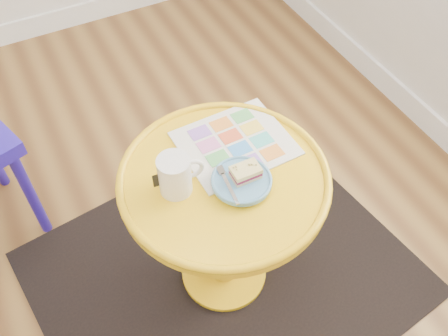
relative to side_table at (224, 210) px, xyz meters
name	(u,v)px	position (x,y,z in m)	size (l,w,h in m)	color
rug	(224,273)	(0.00, 0.00, -0.42)	(1.30, 1.10, 0.01)	black
side_table	(224,210)	(0.00, 0.00, 0.00)	(0.62, 0.62, 0.58)	yellow
newspaper	(235,143)	(0.09, 0.10, 0.17)	(0.33, 0.28, 0.01)	silver
mug	(176,174)	(-0.14, 0.02, 0.23)	(0.13, 0.09, 0.12)	white
plate	(242,181)	(0.03, -0.05, 0.18)	(0.17, 0.17, 0.02)	#5992BD
cake_slice	(246,172)	(0.05, -0.04, 0.21)	(0.08, 0.06, 0.04)	#D3BC8C
fork	(227,183)	(-0.01, -0.04, 0.19)	(0.03, 0.14, 0.00)	silver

